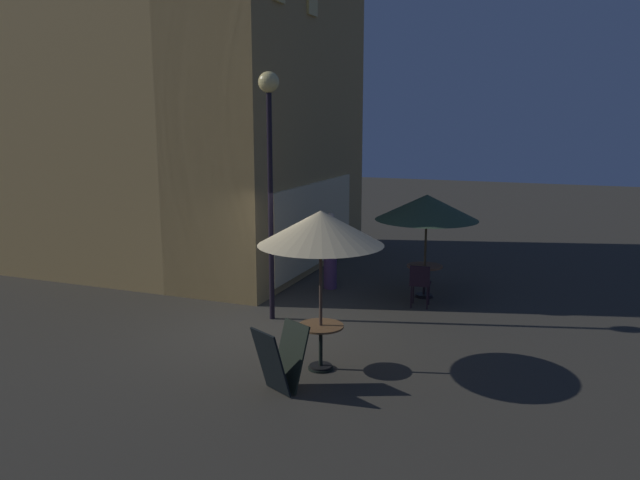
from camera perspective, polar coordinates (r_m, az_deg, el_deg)
ground_plane at (r=11.50m, az=-4.70°, el=-8.69°), size 60.00×60.00×0.00m
cafe_building at (r=15.96m, az=-10.98°, el=13.24°), size 7.22×8.17×9.08m
street_lamp_near_corner at (r=11.77m, az=-4.65°, el=9.35°), size 0.39×0.39×4.73m
menu_sandwich_board at (r=9.08m, az=-3.63°, el=-10.83°), size 0.84×0.79×0.97m
cafe_table_0 at (r=13.87m, az=9.57°, el=-3.03°), size 0.78×0.78×0.71m
cafe_table_1 at (r=9.83m, az=0.07°, el=-8.91°), size 0.72×0.72×0.72m
patio_umbrella_0 at (r=13.59m, az=9.77°, el=2.95°), size 2.23×2.23×2.28m
patio_umbrella_1 at (r=9.38m, az=0.07°, el=1.06°), size 1.93×1.93×2.53m
cafe_chair_0 at (r=13.07m, az=9.17°, el=-3.77°), size 0.45×0.45×0.91m
patron_standing_0 at (r=14.29m, az=0.94°, el=-0.98°), size 0.36×0.36×1.78m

